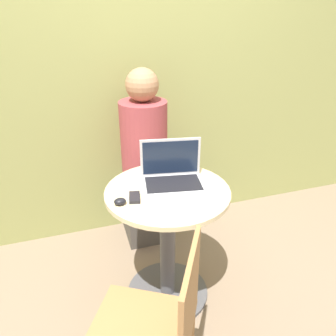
{
  "coord_description": "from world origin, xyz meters",
  "views": [
    {
      "loc": [
        -0.46,
        -1.41,
        1.58
      ],
      "look_at": [
        0.02,
        0.05,
        0.83
      ],
      "focal_mm": 35.0,
      "sensor_mm": 36.0,
      "label": 1
    }
  ],
  "objects_px": {
    "laptop": "(172,176)",
    "cell_phone": "(135,197)",
    "chair_empty": "(156,333)",
    "person_seated": "(144,172)"
  },
  "relations": [
    {
      "from": "cell_phone",
      "to": "person_seated",
      "type": "height_order",
      "value": "person_seated"
    },
    {
      "from": "laptop",
      "to": "chair_empty",
      "type": "xyz_separation_m",
      "value": [
        -0.28,
        -0.63,
        -0.34
      ]
    },
    {
      "from": "laptop",
      "to": "cell_phone",
      "type": "relative_size",
      "value": 3.32
    },
    {
      "from": "chair_empty",
      "to": "person_seated",
      "type": "height_order",
      "value": "person_seated"
    },
    {
      "from": "laptop",
      "to": "chair_empty",
      "type": "bearing_deg",
      "value": -113.79
    },
    {
      "from": "chair_empty",
      "to": "person_seated",
      "type": "distance_m",
      "value": 1.22
    },
    {
      "from": "person_seated",
      "to": "chair_empty",
      "type": "bearing_deg",
      "value": -102.08
    },
    {
      "from": "cell_phone",
      "to": "laptop",
      "type": "bearing_deg",
      "value": 21.31
    },
    {
      "from": "person_seated",
      "to": "cell_phone",
      "type": "bearing_deg",
      "value": -107.51
    },
    {
      "from": "cell_phone",
      "to": "chair_empty",
      "type": "height_order",
      "value": "chair_empty"
    }
  ]
}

